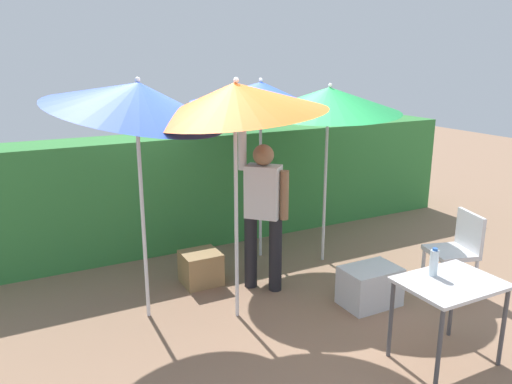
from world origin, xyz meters
The scene contains 12 objects.
ground_plane centered at (0.00, 0.00, 0.00)m, with size 24.00×24.00×0.00m, color #937056.
hedge_row centered at (0.00, 2.03, 0.74)m, with size 8.00×0.70×1.49m, color #38843D.
umbrella_rainbow centered at (0.50, 1.13, 2.03)m, with size 1.69×1.68×2.27m.
umbrella_orange centered at (-0.44, -0.16, 2.11)m, with size 1.64×1.62×2.33m.
umbrella_yellow centered at (-1.19, 0.28, 2.11)m, with size 1.67×1.64×2.48m.
umbrella_navy centered at (1.12, 0.63, 1.98)m, with size 1.69×1.69×2.20m.
person_vendor centered at (0.07, 0.28, 0.93)m, with size 0.45×0.46×1.88m.
chair_plastic centered at (1.85, -0.76, 0.51)m, with size 0.54×0.54×0.89m.
cooler_box centered at (0.86, -0.56, 0.20)m, with size 0.58×0.40×0.40m, color silver.
crate_cardboard centered at (-0.48, 0.71, 0.18)m, with size 0.41×0.39×0.36m, color #9E7A4C.
folding_table centered at (0.77, -1.62, 0.64)m, with size 0.80×0.60×0.72m.
bottle_water centered at (0.72, -1.47, 0.84)m, with size 0.07×0.07×0.24m.
Camera 1 is at (-2.34, -4.19, 2.47)m, focal length 35.24 mm.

